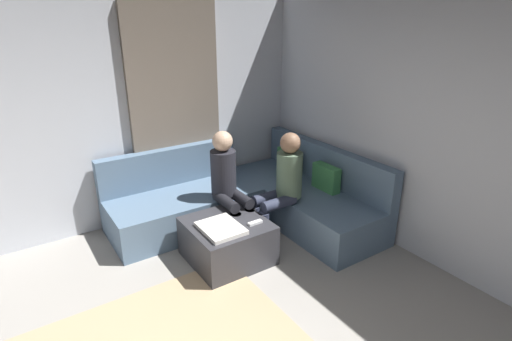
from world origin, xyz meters
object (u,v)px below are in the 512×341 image
at_px(game_remote, 255,223).
at_px(person_on_couch_side, 228,182).
at_px(ottoman, 227,241).
at_px(person_on_couch_back, 282,183).
at_px(coffee_mug, 231,205).
at_px(sectional_couch, 252,199).

xyz_separation_m(game_remote, person_on_couch_side, (-0.58, 0.04, 0.23)).
height_order(ottoman, person_on_couch_back, person_on_couch_back).
distance_m(coffee_mug, person_on_couch_side, 0.28).
relative_size(game_remote, person_on_couch_back, 0.12).
relative_size(coffee_mug, person_on_couch_side, 0.08).
bearing_deg(sectional_couch, person_on_couch_back, 6.29).
bearing_deg(person_on_couch_back, sectional_couch, 6.29).
distance_m(coffee_mug, game_remote, 0.40).
distance_m(person_on_couch_back, person_on_couch_side, 0.58).
xyz_separation_m(sectional_couch, ottoman, (0.55, -0.67, -0.07)).
distance_m(sectional_couch, game_remote, 0.87).
xyz_separation_m(sectional_couch, person_on_couch_back, (0.50, 0.06, 0.38)).
bearing_deg(ottoman, person_on_couch_back, 94.15).
xyz_separation_m(ottoman, game_remote, (0.18, 0.22, 0.22)).
height_order(sectional_couch, ottoman, sectional_couch).
bearing_deg(sectional_couch, person_on_couch_side, -70.19).
bearing_deg(game_remote, coffee_mug, -174.29).
relative_size(sectional_couch, person_on_couch_back, 2.12).
xyz_separation_m(game_remote, person_on_couch_back, (-0.23, 0.50, 0.23)).
height_order(sectional_couch, person_on_couch_back, person_on_couch_back).
height_order(coffee_mug, person_on_couch_back, person_on_couch_back).
bearing_deg(person_on_couch_back, person_on_couch_side, 52.87).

